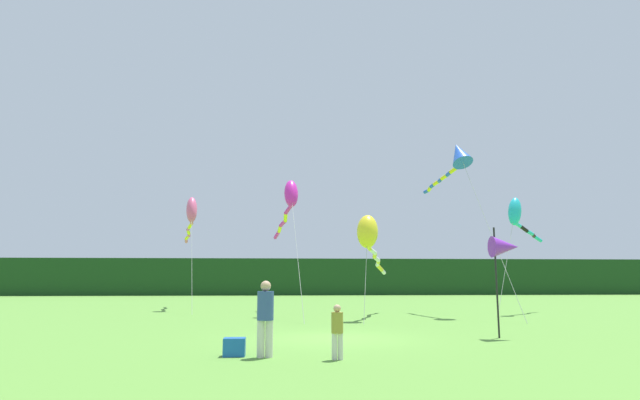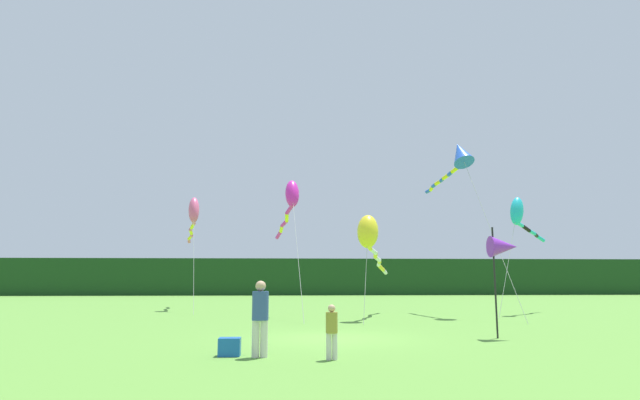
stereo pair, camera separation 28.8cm
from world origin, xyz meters
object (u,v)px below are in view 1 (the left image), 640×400
(person_child, at_px, (337,329))
(kite_blue, at_px, (457,156))
(banner_flag_pole, at_px, (505,248))
(kite_cyan, at_px, (517,215))
(cooler_box, at_px, (234,347))
(kite_yellow, at_px, (369,236))
(person_adult, at_px, (265,314))
(kite_rainbow, at_px, (191,213))
(kite_magenta, at_px, (290,199))

(person_child, xyz_separation_m, kite_blue, (7.97, 13.88, 7.63))
(banner_flag_pole, relative_size, kite_blue, 0.38)
(kite_blue, height_order, kite_cyan, kite_blue)
(kite_blue, bearing_deg, cooler_box, -128.47)
(kite_yellow, bearing_deg, person_child, -103.29)
(person_adult, distance_m, kite_blue, 18.06)
(kite_blue, xyz_separation_m, kite_rainbow, (-14.99, 6.39, -2.40))
(person_adult, relative_size, kite_cyan, 0.28)
(person_adult, bearing_deg, kite_magenta, 86.99)
(banner_flag_pole, distance_m, kite_yellow, 8.27)
(kite_yellow, xyz_separation_m, kite_blue, (5.21, 2.22, 4.46))
(person_adult, xyz_separation_m, person_child, (1.71, -0.50, -0.31))
(person_child, xyz_separation_m, banner_flag_pole, (5.98, 4.11, 2.17))
(kite_magenta, bearing_deg, person_child, -86.44)
(kite_rainbow, xyz_separation_m, kite_magenta, (6.09, -5.18, 0.18))
(person_child, relative_size, kite_yellow, 0.17)
(person_adult, height_order, kite_yellow, kite_yellow)
(banner_flag_pole, relative_size, kite_magenta, 0.37)
(kite_blue, xyz_separation_m, kite_magenta, (-8.90, 1.21, -2.22))
(person_child, relative_size, kite_blue, 0.14)
(person_adult, distance_m, kite_cyan, 20.13)
(kite_yellow, xyz_separation_m, kite_rainbow, (-9.78, 8.61, 2.06))
(banner_flag_pole, bearing_deg, kite_magenta, 122.23)
(banner_flag_pole, xyz_separation_m, kite_rainbow, (-13.01, 16.16, 3.06))
(person_child, relative_size, kite_rainbow, 0.15)
(person_adult, height_order, kite_cyan, kite_cyan)
(person_child, distance_m, kite_cyan, 19.50)
(kite_yellow, height_order, kite_cyan, kite_cyan)
(person_adult, height_order, person_child, person_adult)
(cooler_box, xyz_separation_m, kite_rainbow, (-4.57, 19.50, 5.72))
(banner_flag_pole, bearing_deg, cooler_box, -158.40)
(banner_flag_pole, relative_size, kite_cyan, 0.55)
(cooler_box, relative_size, kite_rainbow, 0.06)
(person_child, bearing_deg, banner_flag_pole, 34.50)
(person_child, xyz_separation_m, kite_rainbow, (-7.02, 20.27, 5.23))
(kite_yellow, bearing_deg, kite_rainbow, 138.66)
(kite_blue, bearing_deg, kite_cyan, 16.98)
(kite_yellow, relative_size, kite_blue, 0.82)
(person_adult, distance_m, person_child, 1.80)
(kite_yellow, bearing_deg, cooler_box, -115.57)
(kite_blue, xyz_separation_m, kite_cyan, (3.61, 1.10, -2.97))
(person_child, height_order, cooler_box, person_child)
(kite_magenta, bearing_deg, kite_cyan, -0.48)
(banner_flag_pole, height_order, kite_magenta, kite_magenta)
(person_child, bearing_deg, person_adult, 163.71)
(person_child, distance_m, kite_blue, 17.73)
(kite_blue, bearing_deg, banner_flag_pole, -101.47)
(kite_magenta, bearing_deg, person_adult, -93.01)
(kite_magenta, bearing_deg, kite_yellow, -42.86)
(banner_flag_pole, distance_m, kite_rainbow, 20.97)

